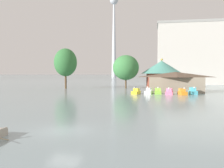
% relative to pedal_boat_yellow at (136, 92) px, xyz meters
% --- Properties ---
extents(ground_plane, '(2000.00, 2000.00, 0.00)m').
position_rel_pedal_boat_yellow_xyz_m(ground_plane, '(-3.03, -35.08, -0.49)').
color(ground_plane, gray).
extents(pedal_boat_yellow, '(1.99, 3.03, 1.60)m').
position_rel_pedal_boat_yellow_xyz_m(pedal_boat_yellow, '(0.00, 0.00, 0.00)').
color(pedal_boat_yellow, yellow).
rests_on(pedal_boat_yellow, ground).
extents(pedal_boat_white, '(2.04, 2.60, 1.68)m').
position_rel_pedal_boat_yellow_xyz_m(pedal_boat_white, '(2.79, 0.99, 0.04)').
color(pedal_boat_white, white).
rests_on(pedal_boat_white, ground).
extents(pedal_boat_lime, '(1.49, 2.57, 1.66)m').
position_rel_pedal_boat_yellow_xyz_m(pedal_boat_lime, '(4.72, 0.89, 0.03)').
color(pedal_boat_lime, '#8CCC3F').
rests_on(pedal_boat_lime, ground).
extents(pedal_boat_pink, '(1.88, 2.71, 1.56)m').
position_rel_pedal_boat_yellow_xyz_m(pedal_boat_pink, '(7.13, 0.08, 0.03)').
color(pedal_boat_pink, pink).
rests_on(pedal_boat_pink, ground).
extents(pedal_boat_orange, '(1.87, 3.06, 1.63)m').
position_rel_pedal_boat_yellow_xyz_m(pedal_boat_orange, '(9.81, -0.30, 0.04)').
color(pedal_boat_orange, orange).
rests_on(pedal_boat_orange, ground).
extents(pedal_boat_cyan, '(1.72, 2.58, 1.68)m').
position_rel_pedal_boat_yellow_xyz_m(pedal_boat_cyan, '(12.21, 1.53, 0.11)').
color(pedal_boat_cyan, '#4CB7CC').
rests_on(pedal_boat_cyan, ground).
extents(boathouse, '(13.41, 7.53, 4.89)m').
position_rel_pedal_boat_yellow_xyz_m(boathouse, '(8.97, 6.94, 2.06)').
color(boathouse, gray).
rests_on(boathouse, ground).
extents(green_roof_pavilion, '(12.57, 12.57, 9.10)m').
position_rel_pedal_boat_yellow_xyz_m(green_roof_pavilion, '(6.11, 22.67, 4.35)').
color(green_roof_pavilion, brown).
rests_on(green_roof_pavilion, ground).
extents(shoreline_tree_tall_left, '(6.79, 6.79, 11.95)m').
position_rel_pedal_boat_yellow_xyz_m(shoreline_tree_tall_left, '(-22.22, 15.80, 7.29)').
color(shoreline_tree_tall_left, brown).
rests_on(shoreline_tree_tall_left, ground).
extents(shoreline_tree_mid, '(7.86, 7.86, 10.03)m').
position_rel_pedal_boat_yellow_xyz_m(shoreline_tree_mid, '(-4.56, 19.71, 5.77)').
color(shoreline_tree_mid, brown).
rests_on(shoreline_tree_mid, ground).
extents(background_building_block, '(40.61, 14.02, 25.91)m').
position_rel_pedal_boat_yellow_xyz_m(background_building_block, '(25.24, 54.72, 12.48)').
color(background_building_block, beige).
rests_on(background_building_block, ground).
extents(distant_broadcast_tower, '(9.57, 9.57, 162.00)m').
position_rel_pedal_boat_yellow_xyz_m(distant_broadcast_tower, '(-43.15, 229.46, 71.17)').
color(distant_broadcast_tower, '#B7BCC6').
rests_on(distant_broadcast_tower, ground).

